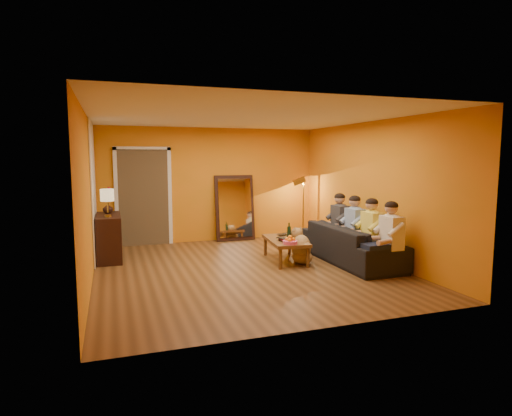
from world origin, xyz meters
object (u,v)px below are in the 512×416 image
object	(u,v)px
tumbler	(289,235)
vase	(108,208)
person_mid_right	(355,228)
person_far_right	(340,224)
sideboard	(109,237)
floor_lamp	(303,209)
dog	(301,245)
person_mid_left	(372,233)
table_lamp	(107,203)
sofa	(351,244)
mirror_frame	(235,208)
laptop	(287,235)
person_far_left	(391,239)
wine_bottle	(289,231)
coffee_table	(285,250)

from	to	relation	value
tumbler	vase	size ratio (longest dim) A/B	0.45
person_mid_right	person_far_right	size ratio (longest dim) A/B	1.00
sideboard	floor_lamp	xyz separation A→B (m)	(4.34, 0.64, 0.29)
dog	person_mid_left	xyz separation A→B (m)	(1.04, -0.68, 0.28)
table_lamp	sofa	world-z (taller)	table_lamp
dog	person_mid_right	bearing A→B (deg)	-32.04
sideboard	dog	world-z (taller)	sideboard
mirror_frame	person_mid_right	size ratio (longest dim) A/B	1.25
sofa	person_mid_left	xyz separation A→B (m)	(0.13, -0.45, 0.27)
dog	person_far_right	world-z (taller)	person_far_right
table_lamp	person_far_right	distance (m)	4.46
sideboard	dog	size ratio (longest dim) A/B	1.77
sideboard	table_lamp	distance (m)	0.74
sofa	laptop	world-z (taller)	sofa
person_far_left	vase	world-z (taller)	person_far_left
sideboard	table_lamp	size ratio (longest dim) A/B	2.31
mirror_frame	floor_lamp	world-z (taller)	mirror_frame
floor_lamp	person_far_right	distance (m)	1.66
person_mid_right	vase	bearing A→B (deg)	157.38
dog	person_mid_left	bearing A→B (deg)	-58.11
dog	person_mid_left	distance (m)	1.27
table_lamp	vase	xyz separation A→B (m)	(0.00, 0.55, -0.15)
table_lamp	dog	xyz separation A→B (m)	(3.33, -1.14, -0.77)
person_far_left	person_far_right	xyz separation A→B (m)	(0.00, 1.65, 0.00)
person_mid_right	person_far_right	world-z (taller)	same
table_lamp	sideboard	bearing A→B (deg)	90.00
floor_lamp	dog	xyz separation A→B (m)	(-1.01, -2.08, -0.39)
sofa	person_far_left	distance (m)	1.04
sideboard	vase	bearing A→B (deg)	90.00
person_mid_right	laptop	world-z (taller)	person_mid_right
person_far_right	vase	xyz separation A→B (m)	(-4.37, 1.27, 0.34)
table_lamp	person_mid_left	world-z (taller)	table_lamp
dog	vase	size ratio (longest dim) A/B	3.31
person_mid_right	person_far_right	xyz separation A→B (m)	(0.00, 0.55, 0.00)
dog	sideboard	bearing A→B (deg)	131.79
floor_lamp	wine_bottle	xyz separation A→B (m)	(-1.18, -1.92, -0.14)
person_far_right	person_mid_right	bearing A→B (deg)	-90.00
person_mid_left	tumbler	bearing A→B (deg)	138.60
wine_bottle	vase	bearing A→B (deg)	154.11
sofa	dog	size ratio (longest dim) A/B	3.52
mirror_frame	vase	xyz separation A→B (m)	(-2.79, -0.83, 0.19)
person_far_right	laptop	xyz separation A→B (m)	(-1.08, 0.14, -0.18)
mirror_frame	person_far_left	world-z (taller)	mirror_frame
tumbler	vase	distance (m)	3.53
table_lamp	floor_lamp	world-z (taller)	floor_lamp
wine_bottle	tumbler	size ratio (longest dim) A/B	3.39
dog	laptop	size ratio (longest dim) A/B	1.82
coffee_table	tumbler	bearing A→B (deg)	51.33
table_lamp	person_far_right	size ratio (longest dim) A/B	0.42
table_lamp	floor_lamp	distance (m)	4.46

